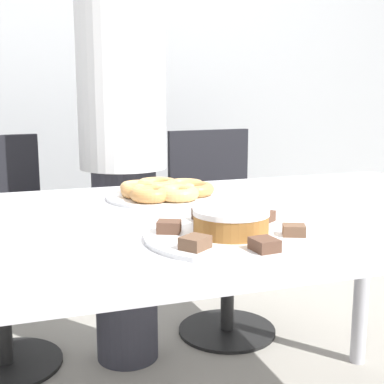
{
  "coord_description": "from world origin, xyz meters",
  "views": [
    {
      "loc": [
        -0.47,
        -1.26,
        1.08
      ],
      "look_at": [
        -0.04,
        -0.0,
        0.83
      ],
      "focal_mm": 50.0,
      "sensor_mm": 36.0,
      "label": 1
    }
  ],
  "objects_px": {
    "plate_cake": "(231,236)",
    "napkin": "(17,235)",
    "person_standing": "(123,154)",
    "frosted_cake": "(231,221)",
    "plate_donuts": "(164,196)",
    "office_chair_right": "(222,237)"
  },
  "relations": [
    {
      "from": "plate_cake",
      "to": "napkin",
      "type": "xyz_separation_m",
      "value": [
        -0.44,
        0.17,
        -0.0
      ]
    },
    {
      "from": "person_standing",
      "to": "frosted_cake",
      "type": "xyz_separation_m",
      "value": [
        0.03,
        -0.99,
        -0.03
      ]
    },
    {
      "from": "person_standing",
      "to": "plate_donuts",
      "type": "height_order",
      "value": "person_standing"
    },
    {
      "from": "plate_cake",
      "to": "person_standing",
      "type": "bearing_deg",
      "value": 91.66
    },
    {
      "from": "person_standing",
      "to": "frosted_cake",
      "type": "height_order",
      "value": "person_standing"
    },
    {
      "from": "person_standing",
      "to": "plate_cake",
      "type": "height_order",
      "value": "person_standing"
    },
    {
      "from": "office_chair_right",
      "to": "frosted_cake",
      "type": "height_order",
      "value": "office_chair_right"
    },
    {
      "from": "person_standing",
      "to": "office_chair_right",
      "type": "distance_m",
      "value": 0.64
    },
    {
      "from": "office_chair_right",
      "to": "frosted_cake",
      "type": "bearing_deg",
      "value": -115.84
    },
    {
      "from": "frosted_cake",
      "to": "napkin",
      "type": "relative_size",
      "value": 1.18
    },
    {
      "from": "frosted_cake",
      "to": "person_standing",
      "type": "bearing_deg",
      "value": 91.66
    },
    {
      "from": "plate_cake",
      "to": "napkin",
      "type": "height_order",
      "value": "plate_cake"
    },
    {
      "from": "person_standing",
      "to": "frosted_cake",
      "type": "relative_size",
      "value": 9.67
    },
    {
      "from": "plate_cake",
      "to": "frosted_cake",
      "type": "xyz_separation_m",
      "value": [
        -0.0,
        -0.0,
        0.03
      ]
    },
    {
      "from": "person_standing",
      "to": "plate_cake",
      "type": "xyz_separation_m",
      "value": [
        0.03,
        -0.99,
        -0.07
      ]
    },
    {
      "from": "plate_cake",
      "to": "plate_donuts",
      "type": "xyz_separation_m",
      "value": [
        -0.02,
        0.47,
        0.0
      ]
    },
    {
      "from": "plate_cake",
      "to": "frosted_cake",
      "type": "bearing_deg",
      "value": -104.04
    },
    {
      "from": "person_standing",
      "to": "napkin",
      "type": "xyz_separation_m",
      "value": [
        -0.41,
        -0.82,
        -0.07
      ]
    },
    {
      "from": "office_chair_right",
      "to": "frosted_cake",
      "type": "relative_size",
      "value": 5.48
    },
    {
      "from": "plate_cake",
      "to": "napkin",
      "type": "distance_m",
      "value": 0.47
    },
    {
      "from": "person_standing",
      "to": "plate_donuts",
      "type": "relative_size",
      "value": 4.72
    },
    {
      "from": "person_standing",
      "to": "plate_cake",
      "type": "distance_m",
      "value": 1.0
    }
  ]
}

